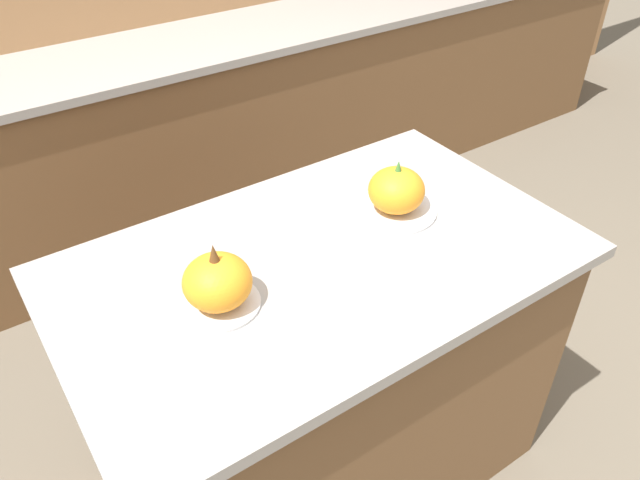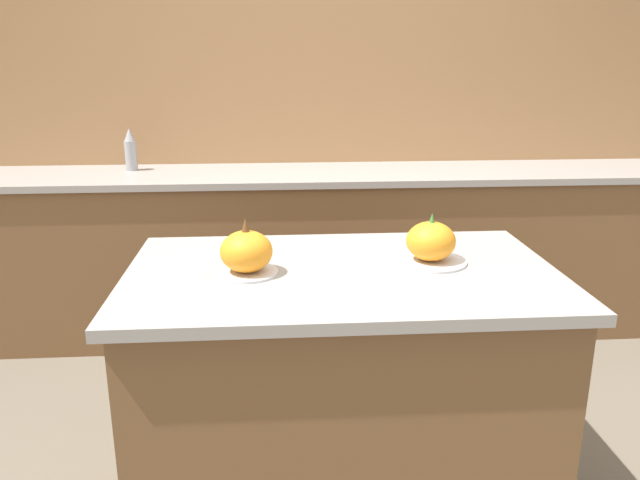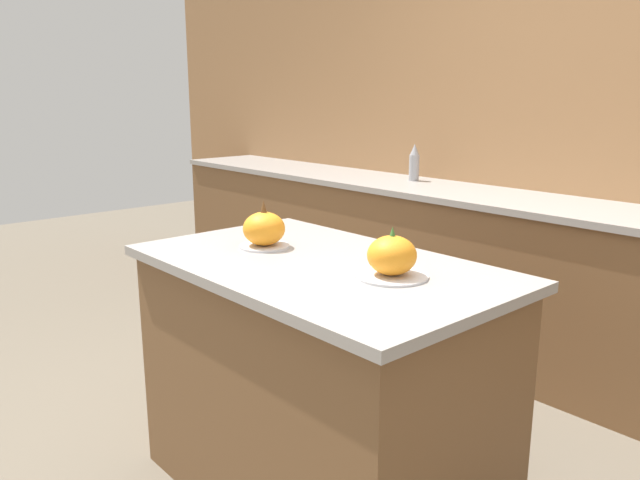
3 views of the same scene
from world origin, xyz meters
The scene contains 6 objects.
wall_back centered at (0.00, 1.87, 1.25)m, with size 8.00×0.06×2.50m.
kitchen_island centered at (0.00, 0.00, 0.45)m, with size 1.31×0.79×0.90m.
back_counter centered at (0.00, 1.54, 0.46)m, with size 6.00×0.60×0.92m.
pumpkin_cake_left centered at (-0.29, -0.02, 0.96)m, with size 0.19×0.19×0.17m.
pumpkin_cake_right centered at (0.28, 0.05, 0.96)m, with size 0.23×0.23×0.16m.
bottle_tall centered at (-0.98, 1.66, 1.03)m, with size 0.06×0.06×0.23m.
Camera 2 is at (-0.20, -1.79, 1.52)m, focal length 35.00 mm.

